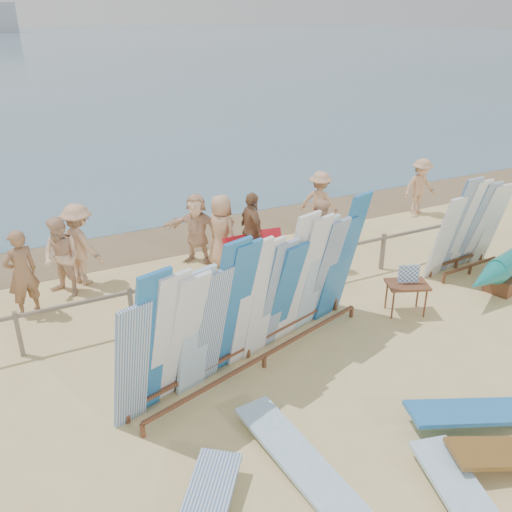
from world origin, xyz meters
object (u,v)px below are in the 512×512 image
main_surfboard_rack (256,303)px  beach_chair_left (238,265)px  beachgoer_6 (221,231)px  flat_board_a (304,471)px  beachgoer_extra_0 (420,187)px  beachgoer_8 (320,235)px  beachgoer_9 (320,203)px  beachgoer_4 (252,230)px  vendor_table (406,297)px  beachgoer_2 (62,257)px  beach_chair_right (268,261)px  beachgoer_5 (197,228)px  side_surfboard_rack (469,229)px  flat_board_d (492,421)px  stroller (276,261)px  beachgoer_3 (80,244)px

main_surfboard_rack → beach_chair_left: bearing=53.3°
beach_chair_left → beachgoer_6: bearing=100.7°
flat_board_a → beachgoer_extra_0: 11.03m
beachgoer_6 → beachgoer_8: size_ratio=1.02×
beachgoer_9 → beachgoer_4: bearing=74.5°
vendor_table → beachgoer_2: 7.21m
beach_chair_right → beachgoer_6: 1.29m
beachgoer_6 → beachgoer_5: bearing=20.6°
flat_board_a → beach_chair_left: bearing=67.7°
beachgoer_8 → side_surfboard_rack: bearing=-132.5°
beachgoer_9 → beachgoer_2: bearing=56.6°
side_surfboard_rack → beach_chair_left: size_ratio=2.75×
vendor_table → flat_board_d: (-0.98, -3.12, -0.36)m
beach_chair_right → stroller: bearing=-98.7°
beachgoer_6 → main_surfboard_rack: bearing=144.9°
beachgoer_2 → beachgoer_9: same height
main_surfboard_rack → side_surfboard_rack: main_surfboard_rack is taller
beachgoer_8 → beachgoer_9: 2.31m
flat_board_a → beachgoer_3: (-1.57, 7.00, 0.93)m
main_surfboard_rack → beachgoer_extra_0: bearing=13.9°
beachgoer_3 → beachgoer_5: beachgoer_3 is taller
stroller → beachgoer_extra_0: beachgoer_extra_0 is taller
flat_board_d → beachgoer_3: 8.78m
beachgoer_6 → beachgoer_5: beachgoer_6 is taller
beachgoer_extra_0 → beachgoer_5: size_ratio=0.99×
beach_chair_left → beach_chair_right: beach_chair_left is taller
beach_chair_left → beach_chair_right: (0.74, -0.05, -0.02)m
flat_board_d → side_surfboard_rack: bearing=-24.4°
flat_board_a → beachgoer_extra_0: beachgoer_extra_0 is taller
flat_board_a → beachgoer_8: bearing=49.9°
beachgoer_3 → beachgoer_2: beachgoer_3 is taller
beachgoer_8 → beachgoer_2: (-5.60, 1.35, 0.01)m
side_surfboard_rack → stroller: side_surfboard_rack is taller
stroller → beachgoer_8: (1.18, 0.02, 0.42)m
beachgoer_4 → beach_chair_right: bearing=-147.3°
beach_chair_left → beach_chair_right: size_ratio=1.09×
stroller → beachgoer_8: bearing=8.4°
beachgoer_5 → beachgoer_9: beachgoer_9 is taller
vendor_table → beach_chair_right: 3.42m
beachgoer_5 → beachgoer_2: size_ratio=0.98×
stroller → beachgoer_8: 1.25m
flat_board_d → flat_board_a: size_ratio=1.00×
side_surfboard_rack → beachgoer_5: size_ratio=1.41×
flat_board_a → stroller: (2.40, 5.23, 0.45)m
stroller → beachgoer_6: bearing=131.0°
vendor_table → flat_board_a: 4.84m
beachgoer_9 → beachgoer_5: bearing=55.6°
beach_chair_left → beachgoer_2: bearing=167.5°
main_surfboard_rack → beachgoer_2: size_ratio=3.00×
beachgoer_5 → beachgoer_3: bearing=-140.0°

